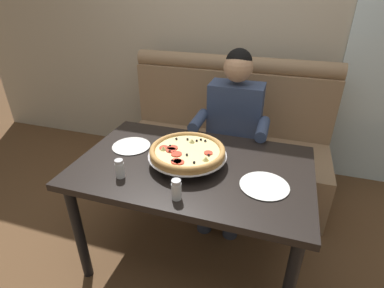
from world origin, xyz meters
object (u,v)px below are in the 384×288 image
(diner_main, at_px, (232,128))
(plate_near_left, at_px, (264,185))
(dining_table, at_px, (193,177))
(pizza, at_px, (187,152))
(shaker_pepper_flakes, at_px, (176,191))
(shaker_oregano, at_px, (120,170))
(booth_bench, at_px, (223,146))
(plate_near_right, at_px, (131,145))

(diner_main, bearing_deg, plate_near_left, -66.93)
(dining_table, xyz_separation_m, pizza, (-0.03, -0.00, 0.17))
(dining_table, xyz_separation_m, shaker_pepper_flakes, (0.02, -0.32, 0.13))
(pizza, relative_size, shaker_oregano, 4.29)
(booth_bench, height_order, plate_near_left, booth_bench)
(diner_main, bearing_deg, dining_table, -99.91)
(diner_main, bearing_deg, plate_near_right, -135.10)
(plate_near_right, bearing_deg, plate_near_left, -11.29)
(dining_table, relative_size, shaker_oregano, 12.76)
(pizza, relative_size, plate_near_left, 1.77)
(booth_bench, height_order, diner_main, diner_main)
(shaker_pepper_flakes, height_order, shaker_oregano, shaker_pepper_flakes)
(diner_main, relative_size, shaker_oregano, 12.12)
(diner_main, height_order, pizza, diner_main)
(shaker_pepper_flakes, relative_size, plate_near_left, 0.42)
(pizza, height_order, shaker_oregano, pizza)
(dining_table, distance_m, pizza, 0.17)
(diner_main, xyz_separation_m, plate_near_left, (0.31, -0.72, 0.05))
(pizza, xyz_separation_m, plate_near_right, (-0.41, 0.08, -0.07))
(pizza, bearing_deg, shaker_oregano, -141.30)
(diner_main, bearing_deg, shaker_oregano, -117.09)
(pizza, bearing_deg, booth_bench, 87.83)
(diner_main, xyz_separation_m, pizza, (-0.14, -0.63, 0.11))
(pizza, relative_size, plate_near_right, 1.86)
(dining_table, bearing_deg, shaker_pepper_flakes, -86.77)
(booth_bench, bearing_deg, shaker_oregano, -106.42)
(plate_near_left, xyz_separation_m, plate_near_right, (-0.85, 0.17, 0.00))
(dining_table, bearing_deg, pizza, -179.90)
(shaker_pepper_flakes, bearing_deg, shaker_oregano, 167.20)
(pizza, bearing_deg, plate_near_left, -11.49)
(diner_main, height_order, plate_near_left, diner_main)
(booth_bench, distance_m, shaker_oregano, 1.24)
(dining_table, distance_m, shaker_pepper_flakes, 0.35)
(shaker_oregano, bearing_deg, diner_main, 62.91)
(dining_table, height_order, plate_near_right, plate_near_right)
(shaker_oregano, distance_m, plate_near_right, 0.34)
(shaker_pepper_flakes, bearing_deg, plate_near_left, 30.00)
(diner_main, distance_m, pizza, 0.65)
(shaker_pepper_flakes, bearing_deg, plate_near_right, 138.86)
(pizza, bearing_deg, plate_near_right, 168.94)
(booth_bench, xyz_separation_m, shaker_pepper_flakes, (0.02, -1.21, 0.39))
(diner_main, relative_size, pizza, 2.83)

